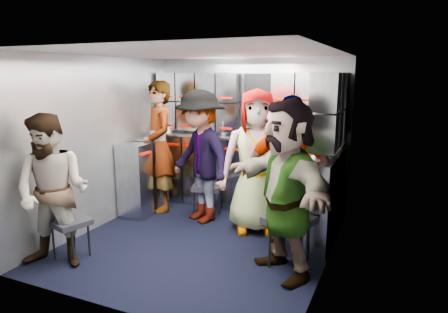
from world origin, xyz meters
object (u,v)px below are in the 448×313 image
at_px(jump_seat_near_left, 70,224).
at_px(attendant_standing, 159,147).
at_px(jump_seat_mid_right, 291,211).
at_px(jump_seat_near_right, 289,223).
at_px(attendant_arc_e, 286,189).
at_px(attendant_arc_d, 288,174).
at_px(jump_seat_mid_left, 207,189).
at_px(jump_seat_center, 260,196).
at_px(attendant_arc_b, 200,157).
at_px(attendant_arc_a, 53,192).
at_px(attendant_arc_c, 256,161).

height_order(jump_seat_near_left, attendant_standing, attendant_standing).
bearing_deg(jump_seat_mid_right, jump_seat_near_left, -146.42).
bearing_deg(jump_seat_near_right, attendant_arc_e, -90.00).
bearing_deg(attendant_arc_d, jump_seat_near_right, -85.69).
relative_size(jump_seat_mid_right, attendant_arc_d, 0.25).
distance_m(jump_seat_mid_left, jump_seat_mid_right, 1.31).
relative_size(jump_seat_center, jump_seat_mid_right, 1.02).
height_order(jump_seat_near_right, attendant_standing, attendant_standing).
bearing_deg(jump_seat_center, jump_seat_mid_right, -37.20).
relative_size(jump_seat_mid_left, attendant_arc_b, 0.26).
xyz_separation_m(jump_seat_mid_left, jump_seat_mid_right, (1.25, -0.39, -0.01)).
xyz_separation_m(jump_seat_mid_left, jump_seat_center, (0.76, -0.02, -0.01)).
distance_m(jump_seat_near_left, jump_seat_center, 2.25).
distance_m(attendant_arc_a, attendant_arc_c, 2.25).
bearing_deg(attendant_arc_a, attendant_arc_c, 32.22).
height_order(jump_seat_mid_left, attendant_arc_d, attendant_arc_d).
xyz_separation_m(jump_seat_mid_right, attendant_arc_a, (-1.98, -1.49, 0.39)).
relative_size(jump_seat_near_left, attendant_arc_e, 0.26).
height_order(jump_seat_near_left, attendant_arc_b, attendant_arc_b).
distance_m(jump_seat_center, jump_seat_near_right, 1.11).
height_order(jump_seat_near_right, attendant_arc_e, attendant_arc_e).
distance_m(attendant_standing, attendant_arc_e, 2.37).
height_order(attendant_standing, attendant_arc_b, attendant_standing).
relative_size(attendant_arc_b, attendant_arc_c, 0.99).
relative_size(attendant_arc_c, attendant_arc_e, 1.02).
height_order(attendant_arc_c, attendant_arc_d, attendant_arc_c).
relative_size(jump_seat_mid_left, jump_seat_center, 1.05).
relative_size(jump_seat_mid_left, attendant_arc_c, 0.26).
bearing_deg(attendant_arc_a, jump_seat_mid_right, 20.62).
bearing_deg(jump_seat_center, attendant_standing, 179.92).
bearing_deg(jump_seat_mid_left, attendant_arc_e, -39.10).
distance_m(attendant_arc_c, attendant_arc_e, 1.11).
bearing_deg(jump_seat_near_right, jump_seat_near_left, -159.95).
height_order(jump_seat_near_right, attendant_arc_c, attendant_arc_c).
relative_size(jump_seat_mid_left, jump_seat_mid_right, 1.07).
bearing_deg(jump_seat_near_left, jump_seat_mid_right, 33.58).
distance_m(jump_seat_near_right, attendant_arc_e, 0.44).
height_order(jump_seat_center, jump_seat_mid_right, jump_seat_center).
bearing_deg(attendant_arc_c, jump_seat_center, 66.70).
bearing_deg(jump_seat_mid_left, jump_seat_near_right, -34.28).
bearing_deg(jump_seat_near_left, attendant_standing, 90.00).
relative_size(jump_seat_near_right, attendant_standing, 0.30).
bearing_deg(attendant_arc_e, attendant_arc_c, 165.97).
relative_size(attendant_arc_a, attendant_arc_b, 0.90).
bearing_deg(jump_seat_mid_left, attendant_arc_a, -111.05).
bearing_deg(jump_seat_mid_right, attendant_arc_b, 170.44).
bearing_deg(attendant_arc_b, attendant_standing, -163.93).
height_order(jump_seat_mid_left, attendant_arc_a, attendant_arc_a).
bearing_deg(attendant_arc_b, jump_seat_center, 41.06).
xyz_separation_m(jump_seat_center, attendant_arc_d, (0.49, -0.55, 0.46)).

